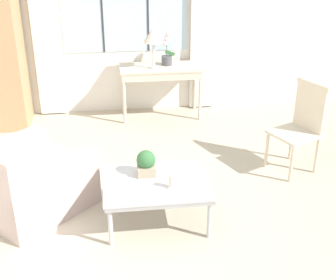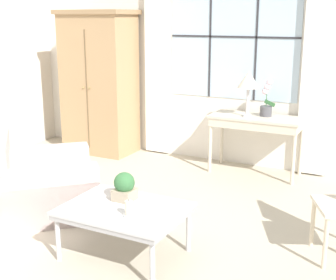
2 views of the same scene
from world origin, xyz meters
name	(u,v)px [view 2 (image 2 of 2)]	position (x,y,z in m)	size (l,w,h in m)	color
ground_plane	(101,261)	(0.00, 0.00, 0.00)	(14.00, 14.00, 0.00)	#B2A893
wall_back_windowed	(233,57)	(0.00, 3.02, 1.40)	(7.20, 0.14, 2.80)	silver
armoire	(99,83)	(-1.84, 2.66, 1.00)	(1.05, 0.65, 1.99)	tan
console_table	(256,123)	(0.44, 2.69, 0.64)	(1.11, 0.49, 0.72)	beige
table_lamp	(249,81)	(0.34, 2.62, 1.16)	(0.27, 0.27, 0.55)	silver
potted_orchid	(266,102)	(0.54, 2.76, 0.90)	(0.18, 0.14, 0.46)	#4C4C51
armchair_upholstered	(42,186)	(-1.09, 0.57, 0.27)	(1.36, 1.36, 0.80)	beige
coffee_table	(124,212)	(0.12, 0.17, 0.38)	(0.96, 0.72, 0.42)	#BCBCC1
potted_plant_small	(124,186)	(0.04, 0.31, 0.54)	(0.17, 0.17, 0.24)	tan
pillar_candle	(129,209)	(0.25, 0.05, 0.48)	(0.09, 0.09, 0.13)	silver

